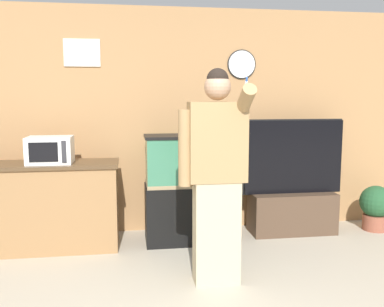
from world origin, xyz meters
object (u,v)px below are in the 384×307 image
Objects in this scene: tv_on_stand at (292,200)px; potted_plant at (376,206)px; counter_island at (37,206)px; person_standing at (216,174)px; microwave at (50,150)px; aquarium_on_stand at (186,189)px.

tv_on_stand is 1.03m from potted_plant.
counter_island is 2.04m from person_standing.
microwave is (0.16, -0.03, 0.59)m from counter_island.
counter_island is 1.57m from aquarium_on_stand.
counter_island is at bearing -177.25° from tv_on_stand.
person_standing reaches higher than potted_plant.
potted_plant is at bearing -3.37° from tv_on_stand.
aquarium_on_stand is at bearing 95.59° from person_standing.
counter_island is 3.86m from potted_plant.
person_standing is at bearing -152.61° from potted_plant.
aquarium_on_stand reaches higher than potted_plant.
aquarium_on_stand is at bearing 1.90° from microwave.
tv_on_stand is at bearing 45.79° from person_standing.
person_standing is (1.67, -1.06, 0.49)m from counter_island.
counter_island is at bearing 171.10° from microwave.
aquarium_on_stand is 0.88× the size of tv_on_stand.
potted_plant is at bearing 27.39° from person_standing.
potted_plant is at bearing 1.12° from counter_island.
tv_on_stand is (2.83, 0.14, -0.07)m from counter_island.
counter_island is 1.26× the size of tv_on_stand.
potted_plant is (3.86, 0.08, -0.17)m from counter_island.
tv_on_stand reaches higher than aquarium_on_stand.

